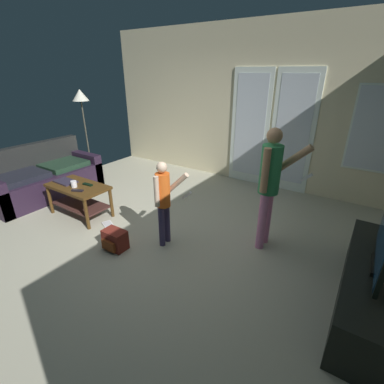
{
  "coord_description": "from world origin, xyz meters",
  "views": [
    {
      "loc": [
        2.3,
        -2.43,
        2.08
      ],
      "look_at": [
        0.67,
        0.06,
        0.77
      ],
      "focal_mm": 25.84,
      "sensor_mm": 36.0,
      "label": 1
    }
  ],
  "objects": [
    {
      "name": "laptop_closed",
      "position": [
        -1.51,
        -0.19,
        0.51
      ],
      "size": [
        0.36,
        0.22,
        0.02
      ],
      "primitive_type": "cube",
      "rotation": [
        0.0,
        0.0,
        -0.02
      ],
      "color": "#312A3D",
      "rests_on": "coffee_table"
    },
    {
      "name": "person_adult",
      "position": [
        1.41,
        0.6,
        0.9
      ],
      "size": [
        0.56,
        0.41,
        1.51
      ],
      "color": "pink",
      "rests_on": "ground_plane"
    },
    {
      "name": "loose_keyboard",
      "position": [
        -0.55,
        -0.22,
        0.01
      ],
      "size": [
        0.46,
        0.29,
        0.02
      ],
      "color": "white",
      "rests_on": "ground_plane"
    },
    {
      "name": "coffee_table",
      "position": [
        -1.25,
        -0.17,
        0.36
      ],
      "size": [
        0.96,
        0.52,
        0.5
      ],
      "color": "#4D3315",
      "rests_on": "ground_plane"
    },
    {
      "name": "tv_stand",
      "position": [
        2.58,
        0.15,
        0.23
      ],
      "size": [
        0.45,
        1.79,
        0.46
      ],
      "color": "black",
      "rests_on": "ground_plane"
    },
    {
      "name": "wall_back_with_doors",
      "position": [
        0.11,
        2.64,
        1.41
      ],
      "size": [
        5.89,
        0.09,
        2.92
      ],
      "color": "beige",
      "rests_on": "ground_plane"
    },
    {
      "name": "person_child",
      "position": [
        0.34,
        -0.06,
        0.66
      ],
      "size": [
        0.42,
        0.31,
        1.11
      ],
      "color": "#3D3358",
      "rests_on": "ground_plane"
    },
    {
      "name": "dvd_remote_slim",
      "position": [
        -1.12,
        -0.08,
        0.51
      ],
      "size": [
        0.17,
        0.06,
        0.02
      ],
      "primitive_type": "cube",
      "rotation": [
        0.0,
        0.0,
        0.08
      ],
      "color": "black",
      "rests_on": "coffee_table"
    },
    {
      "name": "tv_remote_black",
      "position": [
        -1.05,
        -0.31,
        0.51
      ],
      "size": [
        0.18,
        0.11,
        0.02
      ],
      "primitive_type": "cube",
      "rotation": [
        0.0,
        0.0,
        0.41
      ],
      "color": "black",
      "rests_on": "coffee_table"
    },
    {
      "name": "leather_couch",
      "position": [
        -2.44,
        -0.04,
        0.3
      ],
      "size": [
        0.85,
        1.86,
        0.89
      ],
      "color": "#271A2C",
      "rests_on": "ground_plane"
    },
    {
      "name": "cup_near_edge",
      "position": [
        -1.22,
        -0.24,
        0.54
      ],
      "size": [
        0.08,
        0.08,
        0.1
      ],
      "primitive_type": "cylinder",
      "color": "white",
      "rests_on": "coffee_table"
    },
    {
      "name": "ground_plane",
      "position": [
        0.0,
        0.0,
        -0.01
      ],
      "size": [
        5.89,
        5.35,
        0.02
      ],
      "primitive_type": "cube",
      "color": "#ADA992"
    },
    {
      "name": "floor_lamp",
      "position": [
        -2.72,
        1.18,
        1.5
      ],
      "size": [
        0.32,
        0.32,
        1.74
      ],
      "color": "#2D2431",
      "rests_on": "ground_plane"
    },
    {
      "name": "backpack",
      "position": [
        -0.12,
        -0.51,
        0.12
      ],
      "size": [
        0.3,
        0.23,
        0.25
      ],
      "color": "maroon",
      "rests_on": "ground_plane"
    }
  ]
}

